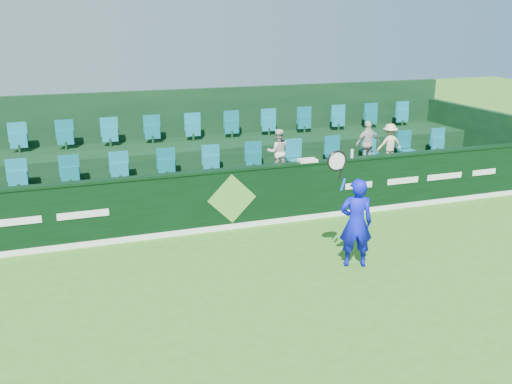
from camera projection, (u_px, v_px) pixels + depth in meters
name	position (u px, v px, depth m)	size (l,w,h in m)	color
ground	(305.00, 311.00, 9.02)	(60.00, 60.00, 0.00)	#386E1A
sponsor_hoarding	(231.00, 198.00, 12.43)	(16.00, 0.25, 1.35)	black
stand_tier_front	(217.00, 196.00, 13.50)	(16.00, 2.00, 0.80)	black
stand_tier_back	(197.00, 167.00, 15.14)	(16.00, 1.80, 1.30)	black
stand_rear	(193.00, 143.00, 15.37)	(16.00, 4.10, 2.60)	black
seat_row_front	(212.00, 164.00, 13.65)	(13.50, 0.50, 0.60)	#116F85
seat_row_back	(194.00, 130.00, 15.13)	(13.50, 0.50, 0.60)	#116F85
tennis_player	(356.00, 222.00, 10.44)	(1.09, 0.57, 2.31)	#0C11D2
spectator_left	(278.00, 152.00, 13.73)	(0.54, 0.42, 1.11)	beige
spectator_middle	(368.00, 144.00, 14.51)	(0.68, 0.29, 1.17)	beige
spectator_right	(389.00, 144.00, 14.73)	(0.68, 0.39, 1.05)	beige
towel	(307.00, 160.00, 12.80)	(0.41, 0.27, 0.06)	silver
drinks_bottle	(352.00, 154.00, 13.14)	(0.06, 0.06, 0.20)	silver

